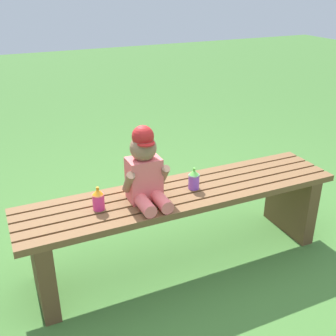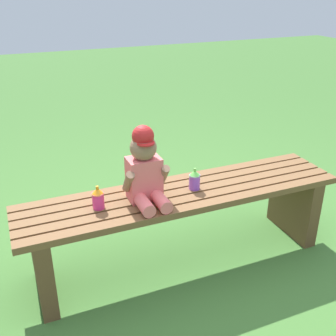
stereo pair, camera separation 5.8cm
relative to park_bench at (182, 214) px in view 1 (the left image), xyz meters
The scene contains 5 objects.
ground_plane 0.32m from the park_bench, 90.00° to the left, with size 16.00×16.00×0.00m, color #3D6B2D.
park_bench is the anchor object (origin of this frame).
child_figure 0.39m from the park_bench, behind, with size 0.23×0.27×0.40m.
sippy_cup_left 0.51m from the park_bench, behind, with size 0.06×0.06×0.12m.
sippy_cup_right 0.21m from the park_bench, ahead, with size 0.06×0.06×0.12m.
Camera 1 is at (-0.89, -1.77, 1.52)m, focal length 43.83 mm.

